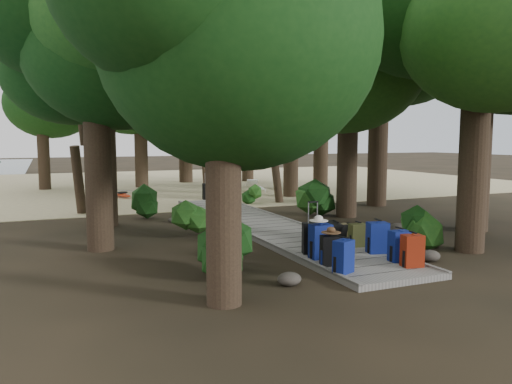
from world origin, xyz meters
name	(u,v)px	position (x,y,z in m)	size (l,w,h in m)	color
ground	(281,235)	(0.00, 0.00, 0.00)	(120.00, 120.00, 0.00)	#322719
sand_beach	(156,184)	(0.00, 16.00, 0.01)	(40.00, 22.00, 0.02)	tan
boardwalk	(265,226)	(0.00, 1.00, 0.06)	(2.00, 12.00, 0.12)	gray
backpack_left_a	(343,255)	(-0.80, -4.22, 0.45)	(0.35, 0.25, 0.66)	navy
backpack_left_b	(330,249)	(-0.74, -3.67, 0.44)	(0.35, 0.25, 0.64)	black
backpack_left_c	(321,239)	(-0.62, -3.11, 0.51)	(0.42, 0.30, 0.77)	navy
backpack_right_a	(412,249)	(0.64, -4.35, 0.46)	(0.38, 0.27, 0.67)	maroon
backpack_right_b	(399,244)	(0.68, -3.92, 0.46)	(0.38, 0.26, 0.68)	navy
backpack_right_c	(378,236)	(0.74, -3.15, 0.48)	(0.42, 0.30, 0.72)	navy
backpack_right_d	(358,234)	(0.72, -2.46, 0.40)	(0.37, 0.27, 0.57)	#3B411D
duffel_right_khaki	(351,234)	(0.80, -2.08, 0.33)	(0.42, 0.63, 0.42)	brown
duffel_right_black	(336,231)	(0.61, -1.70, 0.34)	(0.44, 0.70, 0.44)	black
suitcase_on_boardwalk	(313,238)	(-0.56, -2.67, 0.45)	(0.42, 0.23, 0.65)	black
lone_suitcase_on_sand	(208,191)	(0.47, 7.89, 0.35)	(0.43, 0.24, 0.67)	black
hat_brown	(331,230)	(-0.75, -3.71, 0.82)	(0.37, 0.37, 0.11)	#51351E
hat_white	(319,218)	(-0.68, -3.12, 0.95)	(0.37, 0.37, 0.12)	silver
kayak	(122,194)	(-2.68, 9.97, 0.18)	(0.69, 3.13, 0.31)	#AC290E
sun_lounger	(257,186)	(3.58, 9.99, 0.29)	(0.54, 1.67, 0.54)	silver
tree_right_a	(479,49)	(3.06, -3.42, 4.45)	(5.35, 5.35, 8.91)	black
tree_right_b	(482,30)	(5.15, -1.53, 5.37)	(6.02, 6.02, 10.75)	black
tree_right_c	(349,71)	(3.26, 1.88, 4.64)	(5.36, 5.36, 9.27)	black
tree_right_d	(380,65)	(5.85, 3.78, 5.22)	(5.70, 5.70, 10.44)	black
tree_right_e	(291,89)	(4.15, 7.61, 4.61)	(5.12, 5.12, 9.22)	black
tree_right_f	(322,85)	(6.58, 9.23, 5.05)	(5.66, 5.66, 10.11)	black
tree_left_a	(223,46)	(-3.22, -4.66, 3.87)	(4.64, 4.64, 7.74)	black
tree_left_b	(95,59)	(-4.57, -0.02, 4.26)	(4.74, 4.74, 8.53)	black
tree_left_c	(104,82)	(-4.04, 3.21, 4.12)	(4.74, 4.74, 8.24)	black
tree_back_a	(140,94)	(-1.07, 14.34, 4.78)	(5.52, 5.52, 9.56)	black
tree_back_b	(185,86)	(1.81, 16.33, 5.50)	(6.16, 6.16, 11.01)	black
tree_back_c	(248,97)	(5.38, 15.62, 4.91)	(5.46, 5.46, 9.83)	black
tree_back_d	(41,107)	(-5.71, 15.03, 4.03)	(4.83, 4.83, 8.06)	black
palm_right_a	(280,108)	(2.93, 6.19, 3.70)	(4.34, 4.34, 7.40)	#13380F
palm_right_b	(276,111)	(5.17, 11.30, 3.90)	(4.04, 4.04, 7.81)	#13380F
palm_right_c	(208,127)	(2.01, 12.59, 3.09)	(3.89, 3.89, 6.18)	#13380F
palm_left_a	(70,110)	(-4.82, 5.89, 3.44)	(4.33, 4.33, 6.89)	#13380F
rock_left_a	(289,279)	(-1.87, -4.19, 0.12)	(0.42, 0.38, 0.23)	#4C473F
rock_left_b	(221,251)	(-2.26, -1.68, 0.11)	(0.41, 0.37, 0.23)	#4C473F
rock_left_c	(211,230)	(-1.69, 0.77, 0.12)	(0.45, 0.40, 0.25)	#4C473F
rock_left_d	(173,220)	(-2.19, 2.97, 0.08)	(0.27, 0.25, 0.15)	#4C473F
rock_right_a	(430,256)	(1.58, -3.80, 0.12)	(0.43, 0.39, 0.24)	#4C473F
rock_right_b	(398,229)	(2.87, -1.18, 0.15)	(0.55, 0.49, 0.30)	#4C473F
rock_right_c	(318,218)	(1.98, 1.45, 0.09)	(0.33, 0.30, 0.18)	#4C473F
shrub_left_a	(224,250)	(-2.70, -3.18, 0.50)	(1.11, 1.11, 0.99)	#1C4C16
shrub_left_b	(193,220)	(-2.23, 0.59, 0.45)	(1.01, 1.01, 0.91)	#1C4C16
shrub_left_c	(144,204)	(-2.85, 4.06, 0.46)	(1.03, 1.03, 0.92)	#1C4C16
shrub_right_a	(418,227)	(2.38, -2.48, 0.44)	(0.97, 0.97, 0.87)	#1C4C16
shrub_right_b	(317,199)	(2.47, 2.41, 0.57)	(1.27, 1.27, 1.15)	#1C4C16
shrub_right_c	(253,195)	(1.71, 5.99, 0.33)	(0.74, 0.74, 0.67)	#1C4C16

